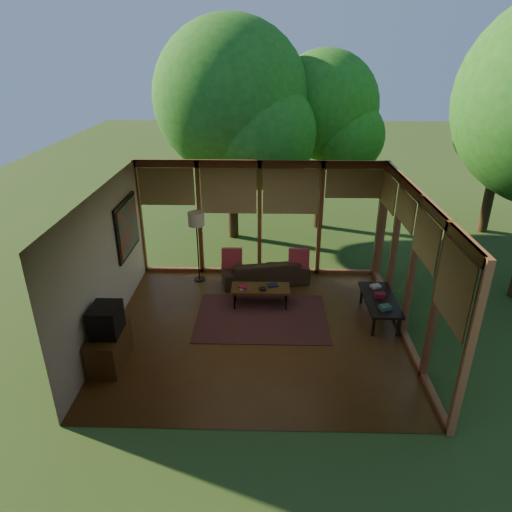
{
  "coord_description": "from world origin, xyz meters",
  "views": [
    {
      "loc": [
        0.18,
        -7.32,
        4.9
      ],
      "look_at": [
        -0.03,
        0.7,
        1.24
      ],
      "focal_mm": 32.0,
      "sensor_mm": 36.0,
      "label": 1
    }
  ],
  "objects_px": {
    "sofa": "(265,271)",
    "coffee_table": "(260,289)",
    "television": "(106,320)",
    "side_console": "(380,300)",
    "media_cabinet": "(109,347)",
    "floor_lamp": "(196,223)"
  },
  "relations": [
    {
      "from": "floor_lamp",
      "to": "television",
      "type": "bearing_deg",
      "value": -109.04
    },
    {
      "from": "television",
      "to": "coffee_table",
      "type": "height_order",
      "value": "television"
    },
    {
      "from": "media_cabinet",
      "to": "floor_lamp",
      "type": "height_order",
      "value": "floor_lamp"
    },
    {
      "from": "television",
      "to": "side_console",
      "type": "height_order",
      "value": "television"
    },
    {
      "from": "sofa",
      "to": "side_console",
      "type": "relative_size",
      "value": 1.38
    },
    {
      "from": "coffee_table",
      "to": "floor_lamp",
      "type": "bearing_deg",
      "value": 141.91
    },
    {
      "from": "media_cabinet",
      "to": "side_console",
      "type": "distance_m",
      "value": 5.1
    },
    {
      "from": "media_cabinet",
      "to": "television",
      "type": "relative_size",
      "value": 1.82
    },
    {
      "from": "sofa",
      "to": "coffee_table",
      "type": "relative_size",
      "value": 1.61
    },
    {
      "from": "television",
      "to": "sofa",
      "type": "bearing_deg",
      "value": 49.41
    },
    {
      "from": "floor_lamp",
      "to": "side_console",
      "type": "relative_size",
      "value": 1.18
    },
    {
      "from": "coffee_table",
      "to": "media_cabinet",
      "type": "bearing_deg",
      "value": -142.14
    },
    {
      "from": "media_cabinet",
      "to": "side_console",
      "type": "height_order",
      "value": "media_cabinet"
    },
    {
      "from": "sofa",
      "to": "television",
      "type": "distance_m",
      "value": 4.02
    },
    {
      "from": "sofa",
      "to": "floor_lamp",
      "type": "xyz_separation_m",
      "value": [
        -1.53,
        0.06,
        1.12
      ]
    },
    {
      "from": "television",
      "to": "coffee_table",
      "type": "bearing_deg",
      "value": 38.08
    },
    {
      "from": "coffee_table",
      "to": "side_console",
      "type": "relative_size",
      "value": 0.86
    },
    {
      "from": "floor_lamp",
      "to": "sofa",
      "type": "bearing_deg",
      "value": -2.31
    },
    {
      "from": "side_console",
      "to": "coffee_table",
      "type": "bearing_deg",
      "value": 169.33
    },
    {
      "from": "sofa",
      "to": "television",
      "type": "bearing_deg",
      "value": 37.89
    },
    {
      "from": "media_cabinet",
      "to": "side_console",
      "type": "xyz_separation_m",
      "value": [
        4.87,
        1.52,
        0.11
      ]
    },
    {
      "from": "coffee_table",
      "to": "sofa",
      "type": "bearing_deg",
      "value": 85.16
    }
  ]
}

